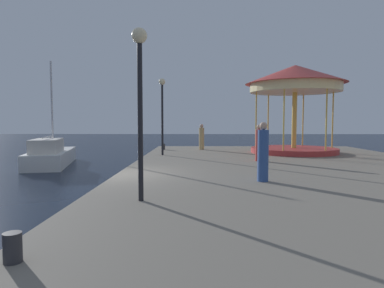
# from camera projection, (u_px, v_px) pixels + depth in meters

# --- Properties ---
(ground_plane) EXTENTS (120.00, 120.00, 0.00)m
(ground_plane) POSITION_uv_depth(u_px,v_px,m) (117.00, 196.00, 12.01)
(ground_plane) COLOR black
(quay_dock) EXTENTS (14.20, 27.05, 0.80)m
(quay_dock) POSITION_uv_depth(u_px,v_px,m) (316.00, 185.00, 11.90)
(quay_dock) COLOR gray
(quay_dock) RESTS_ON ground
(sailboat_white) EXTENTS (3.47, 6.76, 6.40)m
(sailboat_white) POSITION_uv_depth(u_px,v_px,m) (51.00, 155.00, 20.25)
(sailboat_white) COLOR white
(sailboat_white) RESTS_ON ground
(carousel) EXTENTS (5.85, 5.85, 5.19)m
(carousel) POSITION_uv_depth(u_px,v_px,m) (295.00, 88.00, 19.78)
(carousel) COLOR #B23333
(carousel) RESTS_ON quay_dock
(lamp_post_mid_promenade) EXTENTS (0.36, 0.36, 4.01)m
(lamp_post_mid_promenade) POSITION_uv_depth(u_px,v_px,m) (140.00, 82.00, 7.71)
(lamp_post_mid_promenade) COLOR black
(lamp_post_mid_promenade) RESTS_ON quay_dock
(lamp_post_far_end) EXTENTS (0.36, 0.36, 4.24)m
(lamp_post_far_end) POSITION_uv_depth(u_px,v_px,m) (162.00, 103.00, 18.50)
(lamp_post_far_end) COLOR black
(lamp_post_far_end) RESTS_ON quay_dock
(bollard_south) EXTENTS (0.24, 0.24, 0.40)m
(bollard_south) POSITION_uv_depth(u_px,v_px,m) (13.00, 248.00, 4.42)
(bollard_south) COLOR #2D2D33
(bollard_south) RESTS_ON quay_dock
(bollard_north) EXTENTS (0.24, 0.24, 0.40)m
(bollard_north) POSITION_uv_depth(u_px,v_px,m) (163.00, 147.00, 22.28)
(bollard_north) COLOR #2D2D33
(bollard_north) RESTS_ON quay_dock
(person_by_the_water) EXTENTS (0.34, 0.34, 1.73)m
(person_by_the_water) POSITION_uv_depth(u_px,v_px,m) (259.00, 144.00, 15.81)
(person_by_the_water) COLOR #B23833
(person_by_the_water) RESTS_ON quay_dock
(person_far_corner) EXTENTS (0.34, 0.34, 1.85)m
(person_far_corner) POSITION_uv_depth(u_px,v_px,m) (263.00, 154.00, 10.40)
(person_far_corner) COLOR #2D4C8C
(person_far_corner) RESTS_ON quay_dock
(person_near_carousel) EXTENTS (0.34, 0.34, 1.70)m
(person_near_carousel) POSITION_uv_depth(u_px,v_px,m) (202.00, 138.00, 22.32)
(person_near_carousel) COLOR tan
(person_near_carousel) RESTS_ON quay_dock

